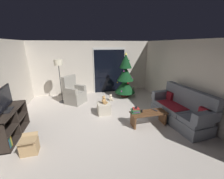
{
  "coord_description": "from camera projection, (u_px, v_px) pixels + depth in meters",
  "views": [
    {
      "loc": [
        -0.68,
        -3.8,
        2.35
      ],
      "look_at": [
        0.4,
        0.7,
        0.85
      ],
      "focal_mm": 22.49,
      "sensor_mm": 36.0,
      "label": 1
    }
  ],
  "objects": [
    {
      "name": "christmas_tree",
      "position": [
        125.0,
        78.0,
        6.34
      ],
      "size": [
        0.95,
        0.94,
        2.04
      ],
      "color": "#4C1E19",
      "rests_on": "ground"
    },
    {
      "name": "ground_plane",
      "position": [
        105.0,
        123.0,
        4.39
      ],
      "size": [
        7.0,
        7.0,
        0.0
      ],
      "primitive_type": "plane",
      "color": "#BCB2A8"
    },
    {
      "name": "patio_door_glass",
      "position": [
        110.0,
        71.0,
        7.0
      ],
      "size": [
        1.5,
        0.02,
        2.1
      ],
      "primitive_type": "cube",
      "color": "black",
      "rests_on": "ground"
    },
    {
      "name": "floor_lamp",
      "position": [
        59.0,
        67.0,
        5.52
      ],
      "size": [
        0.32,
        0.32,
        1.78
      ],
      "color": "#2D2D30",
      "rests_on": "ground"
    },
    {
      "name": "cell_phone",
      "position": [
        136.0,
        108.0,
        4.14
      ],
      "size": [
        0.13,
        0.16,
        0.01
      ],
      "primitive_type": "cube",
      "rotation": [
        0.0,
        0.0,
        -0.53
      ],
      "color": "black",
      "rests_on": "book_stack"
    },
    {
      "name": "teddy_bear_honey",
      "position": [
        104.0,
        100.0,
        4.84
      ],
      "size": [
        0.22,
        0.21,
        0.29
      ],
      "color": "tan",
      "rests_on": "ottoman"
    },
    {
      "name": "patio_door_frame",
      "position": [
        109.0,
        70.0,
        7.0
      ],
      "size": [
        1.6,
        0.02,
        2.2
      ],
      "primitive_type": "cube",
      "color": "silver",
      "rests_on": "ground"
    },
    {
      "name": "remote_graphite",
      "position": [
        155.0,
        110.0,
        4.29
      ],
      "size": [
        0.11,
        0.16,
        0.02
      ],
      "primitive_type": "cube",
      "rotation": [
        0.0,
        0.0,
        0.48
      ],
      "color": "#333338",
      "rests_on": "coffee_table"
    },
    {
      "name": "coffee_table",
      "position": [
        148.0,
        116.0,
        4.23
      ],
      "size": [
        1.1,
        0.4,
        0.41
      ],
      "color": "brown",
      "rests_on": "ground"
    },
    {
      "name": "book_stack",
      "position": [
        136.0,
        110.0,
        4.14
      ],
      "size": [
        0.26,
        0.22,
        0.15
      ],
      "color": "#337042",
      "rests_on": "coffee_table"
    },
    {
      "name": "couch",
      "position": [
        181.0,
        110.0,
        4.35
      ],
      "size": [
        0.91,
        1.99,
        1.08
      ],
      "color": "slate",
      "rests_on": "ground"
    },
    {
      "name": "teddy_bear_cream_by_tree",
      "position": [
        111.0,
        98.0,
        6.11
      ],
      "size": [
        0.2,
        0.21,
        0.29
      ],
      "color": "beige",
      "rests_on": "ground"
    },
    {
      "name": "media_shelf",
      "position": [
        8.0,
        126.0,
        3.59
      ],
      "size": [
        0.4,
        1.4,
        0.76
      ],
      "color": "black",
      "rests_on": "ground"
    },
    {
      "name": "television",
      "position": [
        4.0,
        99.0,
        3.43
      ],
      "size": [
        0.23,
        0.84,
        0.61
      ],
      "color": "black",
      "rests_on": "media_shelf"
    },
    {
      "name": "remote_black",
      "position": [
        142.0,
        111.0,
        4.23
      ],
      "size": [
        0.1,
        0.16,
        0.02
      ],
      "primitive_type": "cube",
      "rotation": [
        0.0,
        0.0,
        5.92
      ],
      "color": "black",
      "rests_on": "coffee_table"
    },
    {
      "name": "wall_back",
      "position": [
        93.0,
        68.0,
        6.84
      ],
      "size": [
        5.72,
        0.12,
        2.5
      ],
      "primitive_type": "cube",
      "color": "beige",
      "rests_on": "ground"
    },
    {
      "name": "wall_right",
      "position": [
        189.0,
        79.0,
        4.64
      ],
      "size": [
        0.12,
        6.0,
        2.5
      ],
      "primitive_type": "cube",
      "color": "beige",
      "rests_on": "ground"
    },
    {
      "name": "armchair",
      "position": [
        74.0,
        93.0,
        5.81
      ],
      "size": [
        0.96,
        0.96,
        1.13
      ],
      "color": "gray",
      "rests_on": "ground"
    },
    {
      "name": "ottoman",
      "position": [
        104.0,
        108.0,
        4.94
      ],
      "size": [
        0.44,
        0.44,
        0.39
      ],
      "primitive_type": "cube",
      "color": "beige",
      "rests_on": "ground"
    },
    {
      "name": "cardboard_box_open_near_shelf",
      "position": [
        29.0,
        146.0,
        3.13
      ],
      "size": [
        0.36,
        0.45,
        0.4
      ],
      "color": "tan",
      "rests_on": "ground"
    }
  ]
}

